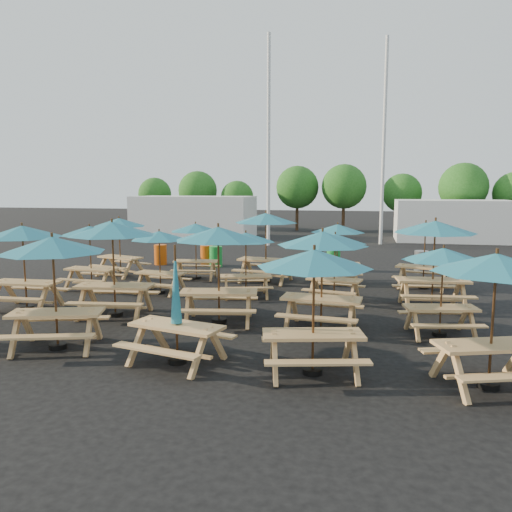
% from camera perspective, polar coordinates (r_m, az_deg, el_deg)
% --- Properties ---
extents(ground, '(120.00, 120.00, 0.00)m').
position_cam_1_polar(ground, '(15.57, -1.19, -4.75)').
color(ground, black).
rests_on(ground, ground).
extents(picnic_unit_1, '(2.22, 2.22, 2.38)m').
position_cam_1_polar(picnic_unit_1, '(15.14, -25.13, 2.04)').
color(picnic_unit_1, tan).
rests_on(picnic_unit_1, ground).
extents(picnic_unit_2, '(2.03, 2.03, 2.15)m').
position_cam_1_polar(picnic_unit_2, '(17.38, -18.49, 2.38)').
color(picnic_unit_2, tan).
rests_on(picnic_unit_2, ground).
extents(picnic_unit_3, '(2.53, 2.53, 2.25)m').
position_cam_1_polar(picnic_unit_3, '(19.76, -15.38, 3.37)').
color(picnic_unit_3, tan).
rests_on(picnic_unit_3, ground).
extents(picnic_unit_4, '(2.70, 2.70, 2.41)m').
position_cam_1_polar(picnic_unit_4, '(11.13, -22.22, 0.51)').
color(picnic_unit_4, tan).
rests_on(picnic_unit_4, ground).
extents(picnic_unit_5, '(2.52, 2.52, 2.53)m').
position_cam_1_polar(picnic_unit_5, '(13.52, -16.10, 2.40)').
color(picnic_unit_5, tan).
rests_on(picnic_unit_5, ground).
extents(picnic_unit_6, '(2.04, 2.04, 2.03)m').
position_cam_1_polar(picnic_unit_6, '(16.22, -11.00, 1.91)').
color(picnic_unit_6, tan).
rests_on(picnic_unit_6, ground).
extents(picnic_unit_7, '(2.09, 2.09, 2.10)m').
position_cam_1_polar(picnic_unit_7, '(18.55, -6.92, 2.89)').
color(picnic_unit_7, tan).
rests_on(picnic_unit_7, ground).
extents(picnic_unit_8, '(2.14, 1.97, 2.32)m').
position_cam_1_polar(picnic_unit_8, '(9.77, -9.09, -6.71)').
color(picnic_unit_8, tan).
rests_on(picnic_unit_8, ground).
extents(picnic_unit_9, '(2.56, 2.56, 2.45)m').
position_cam_1_polar(picnic_unit_9, '(12.36, -4.33, 1.92)').
color(picnic_unit_9, tan).
rests_on(picnic_unit_9, ground).
extents(picnic_unit_10, '(2.26, 2.26, 2.03)m').
position_cam_1_polar(picnic_unit_10, '(15.37, -1.17, 1.74)').
color(picnic_unit_10, tan).
rests_on(picnic_unit_10, ground).
extents(picnic_unit_11, '(2.55, 2.55, 2.51)m').
position_cam_1_polar(picnic_unit_11, '(17.81, 1.15, 3.91)').
color(picnic_unit_11, tan).
rests_on(picnic_unit_11, ground).
extents(picnic_unit_12, '(2.51, 2.51, 2.32)m').
position_cam_1_polar(picnic_unit_12, '(8.94, 6.66, -1.11)').
color(picnic_unit_12, tan).
rests_on(picnic_unit_12, ground).
extents(picnic_unit_13, '(2.33, 2.33, 2.39)m').
position_cam_1_polar(picnic_unit_13, '(11.80, 7.60, 1.33)').
color(picnic_unit_13, tan).
rests_on(picnic_unit_13, ground).
extents(picnic_unit_14, '(2.18, 2.18, 2.05)m').
position_cam_1_polar(picnic_unit_14, '(14.97, 9.03, 1.52)').
color(picnic_unit_14, tan).
rests_on(picnic_unit_14, ground).
extents(picnic_unit_15, '(2.17, 2.17, 2.12)m').
position_cam_1_polar(picnic_unit_15, '(17.91, 9.30, 2.74)').
color(picnic_unit_15, tan).
rests_on(picnic_unit_15, ground).
extents(picnic_unit_16, '(2.66, 2.66, 2.34)m').
position_cam_1_polar(picnic_unit_16, '(9.14, 25.73, -1.55)').
color(picnic_unit_16, tan).
rests_on(picnic_unit_16, ground).
extents(picnic_unit_17, '(2.15, 2.15, 2.06)m').
position_cam_1_polar(picnic_unit_17, '(12.02, 20.62, -0.36)').
color(picnic_unit_17, tan).
rests_on(picnic_unit_17, ground).
extents(picnic_unit_18, '(2.48, 2.48, 2.50)m').
position_cam_1_polar(picnic_unit_18, '(14.70, 19.79, 2.59)').
color(picnic_unit_18, tan).
rests_on(picnic_unit_18, ground).
extents(picnic_unit_19, '(2.50, 2.50, 2.26)m').
position_cam_1_polar(picnic_unit_19, '(17.58, 18.80, 2.72)').
color(picnic_unit_19, tan).
rests_on(picnic_unit_19, ground).
extents(waste_bin_0, '(0.55, 0.55, 0.88)m').
position_cam_1_polar(waste_bin_0, '(22.48, -10.86, 0.16)').
color(waste_bin_0, '#C54C0B').
rests_on(waste_bin_0, ground).
extents(waste_bin_1, '(0.55, 0.55, 0.88)m').
position_cam_1_polar(waste_bin_1, '(21.93, -5.65, 0.07)').
color(waste_bin_1, '#C54C0B').
rests_on(waste_bin_1, ground).
extents(waste_bin_2, '(0.55, 0.55, 0.88)m').
position_cam_1_polar(waste_bin_2, '(21.54, -4.61, -0.06)').
color(waste_bin_2, '#1A8F31').
rests_on(waste_bin_2, ground).
extents(waste_bin_3, '(0.55, 0.55, 0.88)m').
position_cam_1_polar(waste_bin_3, '(20.70, 8.84, -0.45)').
color(waste_bin_3, '#1A8F31').
rests_on(waste_bin_3, ground).
extents(waste_bin_4, '(0.55, 0.55, 0.88)m').
position_cam_1_polar(waste_bin_4, '(21.01, 18.36, -0.64)').
color(waste_bin_4, gray).
rests_on(waste_bin_4, ground).
extents(mast_0, '(0.20, 0.20, 12.00)m').
position_cam_1_polar(mast_0, '(29.42, 1.45, 12.92)').
color(mast_0, silver).
rests_on(mast_0, ground).
extents(mast_1, '(0.20, 0.20, 12.00)m').
position_cam_1_polar(mast_1, '(30.89, 14.41, 12.44)').
color(mast_1, silver).
rests_on(mast_1, ground).
extents(event_tent_0, '(8.00, 4.00, 2.80)m').
position_cam_1_polar(event_tent_0, '(34.81, -7.08, 4.50)').
color(event_tent_0, silver).
rests_on(event_tent_0, ground).
extents(event_tent_1, '(7.00, 4.00, 2.60)m').
position_cam_1_polar(event_tent_1, '(34.26, 21.52, 3.79)').
color(event_tent_1, silver).
rests_on(event_tent_1, ground).
extents(tree_0, '(2.80, 2.80, 4.24)m').
position_cam_1_polar(tree_0, '(43.74, -11.50, 6.94)').
color(tree_0, '#382314').
rests_on(tree_0, ground).
extents(tree_1, '(3.11, 3.11, 4.72)m').
position_cam_1_polar(tree_1, '(40.90, -6.68, 7.45)').
color(tree_1, '#382314').
rests_on(tree_1, ground).
extents(tree_2, '(2.59, 2.59, 3.93)m').
position_cam_1_polar(tree_2, '(39.70, -2.16, 6.72)').
color(tree_2, '#382314').
rests_on(tree_2, ground).
extents(tree_3, '(3.36, 3.36, 5.09)m').
position_cam_1_polar(tree_3, '(39.84, 4.75, 7.83)').
color(tree_3, '#382314').
rests_on(tree_3, ground).
extents(tree_4, '(3.41, 3.41, 5.17)m').
position_cam_1_polar(tree_4, '(39.06, 10.02, 7.82)').
color(tree_4, '#382314').
rests_on(tree_4, ground).
extents(tree_5, '(2.94, 2.94, 4.45)m').
position_cam_1_polar(tree_5, '(39.53, 16.35, 6.91)').
color(tree_5, '#382314').
rests_on(tree_5, ground).
extents(tree_6, '(3.38, 3.38, 5.13)m').
position_cam_1_polar(tree_6, '(38.25, 22.61, 7.29)').
color(tree_6, '#382314').
rests_on(tree_6, ground).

